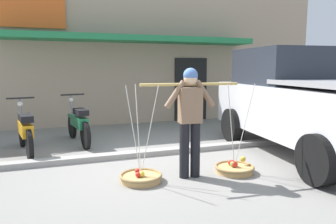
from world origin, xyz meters
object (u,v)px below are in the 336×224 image
object	(u,v)px
fruit_basket_right_side	(234,168)
parked_truck	(307,102)
fruit_vendor	(190,115)
fruit_basket_left_side	(141,177)
motorcycle_nearest_shop	(25,131)
motorcycle_second_in_row	(78,124)

from	to	relation	value
fruit_basket_right_side	parked_truck	world-z (taller)	parked_truck
fruit_vendor	fruit_basket_right_side	xyz separation A→B (m)	(0.78, -0.05, -0.90)
fruit_basket_left_side	fruit_basket_right_side	size ratio (longest dim) A/B	1.00
fruit_basket_left_side	motorcycle_nearest_shop	distance (m)	2.94
fruit_vendor	fruit_basket_left_side	size ratio (longest dim) A/B	1.17
fruit_basket_left_side	parked_truck	world-z (taller)	parked_truck
fruit_basket_right_side	motorcycle_second_in_row	size ratio (longest dim) A/B	0.80
fruit_basket_left_side	motorcycle_second_in_row	bearing A→B (deg)	103.31
fruit_basket_left_side	parked_truck	distance (m)	3.66
fruit_basket_left_side	fruit_basket_right_side	world-z (taller)	same
parked_truck	fruit_basket_left_side	bearing A→B (deg)	-172.17
fruit_vendor	motorcycle_second_in_row	distance (m)	3.29
parked_truck	motorcycle_nearest_shop	bearing A→B (deg)	160.49
motorcycle_nearest_shop	motorcycle_second_in_row	distance (m)	1.18
parked_truck	motorcycle_second_in_row	bearing A→B (deg)	150.39
fruit_basket_left_side	motorcycle_second_in_row	world-z (taller)	fruit_basket_left_side
fruit_basket_left_side	parked_truck	bearing A→B (deg)	7.83
motorcycle_second_in_row	fruit_basket_left_side	bearing A→B (deg)	-76.69
motorcycle_second_in_row	motorcycle_nearest_shop	bearing A→B (deg)	-154.04
fruit_basket_left_side	parked_truck	size ratio (longest dim) A/B	0.30
fruit_basket_left_side	motorcycle_second_in_row	distance (m)	2.96
fruit_vendor	parked_truck	distance (m)	2.78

